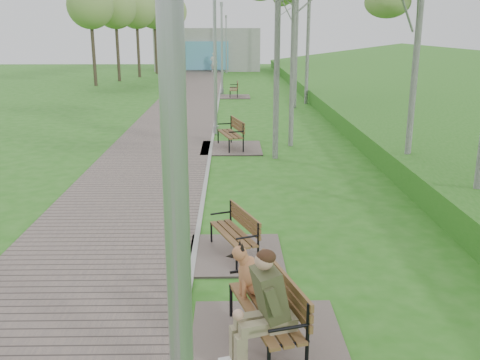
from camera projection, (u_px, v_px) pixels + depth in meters
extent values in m
cube|color=#695B55|center=(178.00, 118.00, 24.61)|extent=(3.50, 67.00, 0.04)
cube|color=#999993|center=(216.00, 117.00, 24.64)|extent=(0.10, 67.00, 0.05)
cube|color=#9E9E99|center=(208.00, 49.00, 52.44)|extent=(10.00, 5.00, 4.00)
cube|color=#58A4C5|center=(207.00, 56.00, 50.07)|extent=(4.00, 0.20, 2.60)
cube|color=#695B55|center=(268.00, 344.00, 6.98)|extent=(2.02, 2.25, 0.04)
cube|color=brown|center=(265.00, 311.00, 6.84)|extent=(0.95, 1.76, 0.04)
cube|color=brown|center=(285.00, 287.00, 6.83)|extent=(0.50, 1.63, 0.37)
cube|color=#695B55|center=(236.00, 254.00, 9.75)|extent=(1.70, 1.88, 0.04)
cube|color=brown|center=(233.00, 234.00, 9.64)|extent=(0.90, 1.47, 0.04)
cube|color=brown|center=(245.00, 219.00, 9.65)|extent=(0.54, 1.33, 0.31)
cube|color=#695B55|center=(231.00, 148.00, 18.39)|extent=(2.05, 2.28, 0.04)
cube|color=brown|center=(230.00, 134.00, 18.25)|extent=(0.92, 1.79, 0.05)
cube|color=brown|center=(238.00, 125.00, 18.24)|extent=(0.47, 1.67, 0.38)
cube|color=#695B55|center=(234.00, 97.00, 32.13)|extent=(1.86, 2.07, 0.04)
cube|color=brown|center=(234.00, 89.00, 32.01)|extent=(0.48, 1.56, 0.04)
cube|color=brown|center=(238.00, 85.00, 31.94)|extent=(0.06, 1.55, 0.34)
cylinder|color=#A4A7AC|center=(216.00, 130.00, 20.91)|extent=(0.21, 0.21, 0.32)
cylinder|color=#A4A7AC|center=(215.00, 65.00, 20.23)|extent=(0.13, 0.13, 5.27)
cylinder|color=#A4A7AC|center=(222.00, 91.00, 33.64)|extent=(0.21, 0.21, 0.32)
cylinder|color=#A4A7AC|center=(222.00, 50.00, 32.95)|extent=(0.13, 0.13, 5.33)
cylinder|color=#A4A7AC|center=(221.00, 4.00, 32.21)|extent=(0.19, 0.19, 0.27)
cylinder|color=#A4A7AC|center=(226.00, 71.00, 49.41)|extent=(0.20, 0.20, 0.30)
cylinder|color=#A4A7AC|center=(226.00, 45.00, 48.77)|extent=(0.12, 0.12, 4.94)
cylinder|color=#A4A7AC|center=(226.00, 17.00, 48.08)|extent=(0.18, 0.18, 0.25)
imported|color=white|center=(214.00, 62.00, 49.58)|extent=(0.67, 0.45, 1.84)
imported|color=gray|center=(177.00, 73.00, 39.12)|extent=(0.86, 0.70, 1.66)
cylinder|color=silver|center=(278.00, 9.00, 15.80)|extent=(0.17, 0.17, 9.10)
cylinder|color=silver|center=(417.00, 48.00, 13.42)|extent=(0.15, 0.15, 7.03)
cylinder|color=silver|center=(293.00, 35.00, 17.79)|extent=(0.18, 0.18, 7.56)
cylinder|color=silver|center=(308.00, 26.00, 28.19)|extent=(0.17, 0.17, 8.19)
cylinder|color=silver|center=(297.00, 26.00, 26.64)|extent=(0.19, 0.19, 8.21)
cylinder|color=silver|center=(275.00, 28.00, 47.75)|extent=(0.17, 0.17, 8.03)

